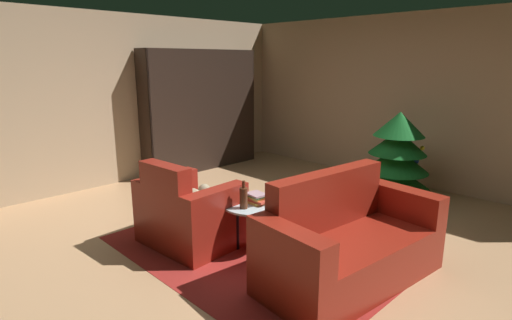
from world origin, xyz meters
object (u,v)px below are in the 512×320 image
object	(u,v)px
armchair_red	(188,215)
bottle_on_table	(244,197)
decorated_tree	(397,156)
bookshelf_unit	(208,112)
couch_red	(348,245)
book_stack_on_table	(257,198)
coffee_table	(255,208)

from	to	relation	value
armchair_red	bottle_on_table	xyz separation A→B (m)	(0.57, 0.26, 0.27)
bottle_on_table	decorated_tree	world-z (taller)	decorated_tree
armchair_red	bottle_on_table	distance (m)	0.68
armchair_red	bookshelf_unit	bearing A→B (deg)	137.97
couch_red	book_stack_on_table	bearing A→B (deg)	-172.21
armchair_red	couch_red	distance (m)	1.65
couch_red	coffee_table	distance (m)	1.02
couch_red	coffee_table	xyz separation A→B (m)	(-1.00, -0.14, 0.11)
bookshelf_unit	couch_red	distance (m)	4.23
bookshelf_unit	couch_red	bearing A→B (deg)	-21.51
bookshelf_unit	armchair_red	xyz separation A→B (m)	(2.34, -2.11, -0.67)
bookshelf_unit	couch_red	world-z (taller)	bookshelf_unit
bookshelf_unit	book_stack_on_table	bearing A→B (deg)	-29.83
coffee_table	bottle_on_table	size ratio (longest dim) A/B	2.42
book_stack_on_table	bottle_on_table	distance (m)	0.20
decorated_tree	book_stack_on_table	bearing A→B (deg)	-95.91
book_stack_on_table	decorated_tree	size ratio (longest dim) A/B	0.19
bookshelf_unit	coffee_table	xyz separation A→B (m)	(2.88, -1.67, -0.57)
bookshelf_unit	book_stack_on_table	distance (m)	3.38
couch_red	decorated_tree	xyz separation A→B (m)	(-0.73, 2.28, 0.29)
couch_red	decorated_tree	world-z (taller)	decorated_tree
book_stack_on_table	bottle_on_table	xyz separation A→B (m)	(0.01, -0.19, 0.06)
coffee_table	armchair_red	bearing A→B (deg)	-140.99
couch_red	bottle_on_table	distance (m)	1.06
bookshelf_unit	decorated_tree	world-z (taller)	bookshelf_unit
book_stack_on_table	bottle_on_table	bearing A→B (deg)	-87.66
armchair_red	book_stack_on_table	world-z (taller)	armchair_red
bookshelf_unit	decorated_tree	xyz separation A→B (m)	(3.15, 0.75, -0.39)
bookshelf_unit	armchair_red	size ratio (longest dim) A/B	2.18
coffee_table	bookshelf_unit	bearing A→B (deg)	149.86
book_stack_on_table	decorated_tree	distance (m)	2.42
bookshelf_unit	armchair_red	bearing A→B (deg)	-42.03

